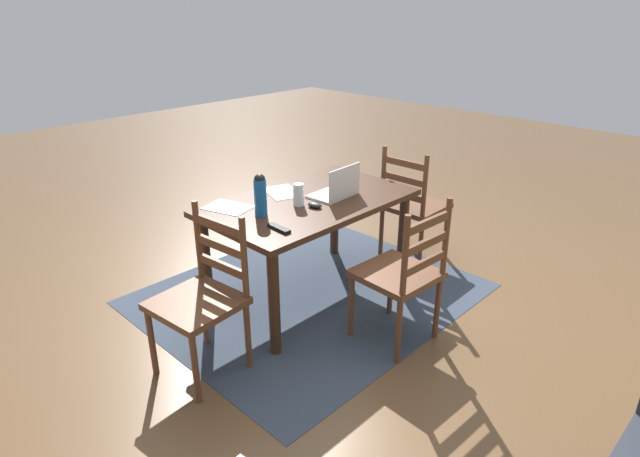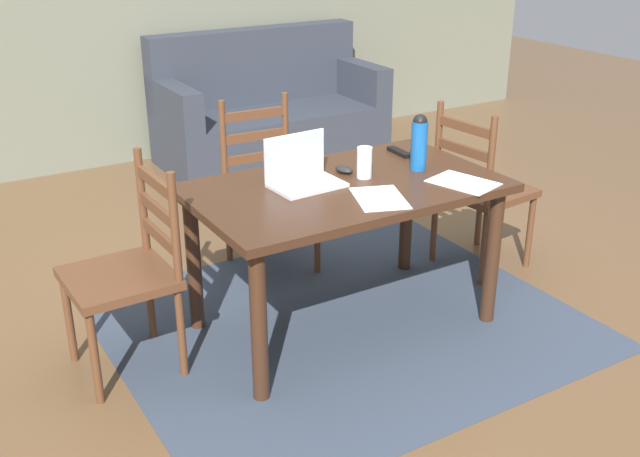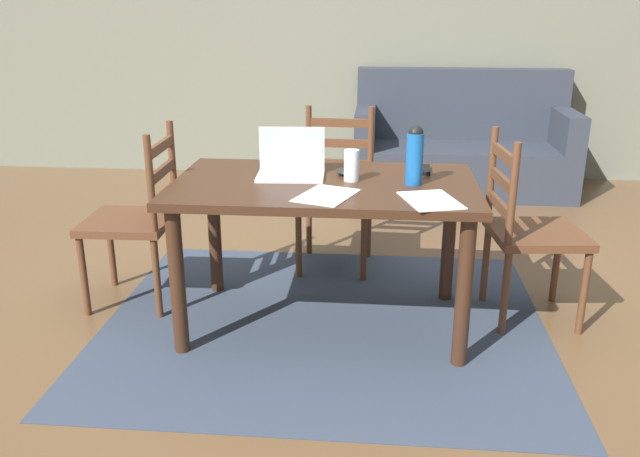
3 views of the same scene
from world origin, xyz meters
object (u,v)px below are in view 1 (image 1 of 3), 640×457
object	(u,v)px
chair_left_far	(413,206)
laptop	(338,189)
chair_far_head	(402,274)
computer_mouse	(315,205)
chair_right_far	(202,298)
drinking_glass	(299,195)
water_bottle	(260,194)
dining_table	(309,213)
tv_remote	(279,228)

from	to	relation	value
chair_left_far	laptop	size ratio (longest dim) A/B	2.86
chair_far_head	computer_mouse	bearing A→B (deg)	-83.35
chair_right_far	chair_far_head	distance (m)	1.18
chair_right_far	drinking_glass	world-z (taller)	chair_right_far
chair_left_far	drinking_glass	distance (m)	1.19
chair_far_head	computer_mouse	size ratio (longest dim) A/B	9.50
chair_far_head	laptop	world-z (taller)	laptop
chair_right_far	water_bottle	bearing A→B (deg)	-163.61
chair_left_far	drinking_glass	world-z (taller)	chair_left_far
laptop	drinking_glass	size ratio (longest dim) A/B	2.24
dining_table	chair_left_far	bearing A→B (deg)	170.33
dining_table	chair_far_head	xyz separation A→B (m)	(0.00, 0.80, -0.17)
laptop	computer_mouse	xyz separation A→B (m)	(0.25, 0.03, -0.04)
laptop	chair_far_head	bearing A→B (deg)	75.83
chair_far_head	tv_remote	world-z (taller)	chair_far_head
chair_far_head	tv_remote	size ratio (longest dim) A/B	5.59
laptop	tv_remote	size ratio (longest dim) A/B	1.95
chair_right_far	drinking_glass	distance (m)	0.96
laptop	tv_remote	distance (m)	0.67
dining_table	drinking_glass	world-z (taller)	drinking_glass
computer_mouse	chair_left_far	bearing A→B (deg)	162.24
drinking_glass	tv_remote	bearing A→B (deg)	30.11
laptop	chair_left_far	bearing A→B (deg)	175.42
water_bottle	chair_right_far	bearing A→B (deg)	16.39
drinking_glass	tv_remote	world-z (taller)	drinking_glass
dining_table	tv_remote	xyz separation A→B (m)	(0.48, 0.24, 0.11)
chair_far_head	chair_right_far	bearing A→B (deg)	-32.19
chair_left_far	computer_mouse	xyz separation A→B (m)	(1.08, -0.04, 0.29)
chair_left_far	computer_mouse	size ratio (longest dim) A/B	9.50
chair_right_far	chair_far_head	world-z (taller)	same
water_bottle	drinking_glass	distance (m)	0.30
dining_table	chair_right_far	distance (m)	1.03
laptop	water_bottle	xyz separation A→B (m)	(0.59, -0.11, 0.08)
chair_left_far	water_bottle	xyz separation A→B (m)	(1.42, -0.18, 0.42)
dining_table	drinking_glass	bearing A→B (deg)	13.09
chair_left_far	dining_table	bearing A→B (deg)	-9.67
chair_far_head	computer_mouse	world-z (taller)	chair_far_head
chair_far_head	water_bottle	xyz separation A→B (m)	(0.41, -0.80, 0.42)
laptop	water_bottle	size ratio (longest dim) A/B	1.21
tv_remote	water_bottle	bearing A→B (deg)	76.59
laptop	drinking_glass	bearing A→B (deg)	-14.27
dining_table	chair_far_head	world-z (taller)	chair_far_head
dining_table	water_bottle	size ratio (longest dim) A/B	5.21
dining_table	tv_remote	world-z (taller)	tv_remote
computer_mouse	dining_table	bearing A→B (deg)	-136.41
chair_far_head	tv_remote	distance (m)	0.79
tv_remote	laptop	bearing A→B (deg)	13.97
chair_far_head	water_bottle	world-z (taller)	water_bottle
chair_right_far	laptop	distance (m)	1.22
computer_mouse	laptop	bearing A→B (deg)	170.92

